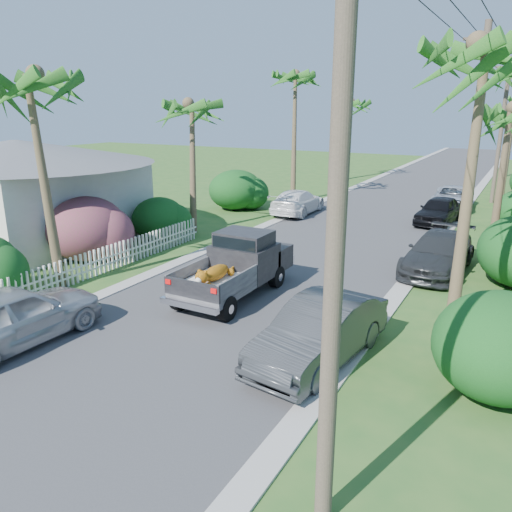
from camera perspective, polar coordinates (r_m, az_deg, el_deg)
The scene contains 26 objects.
ground at distance 12.55m, azimuth -13.78°, elevation -12.51°, with size 120.00×120.00×0.00m, color #2C5A22.
road at distance 34.31m, azimuth 15.56°, elevation 5.94°, with size 8.00×100.00×0.02m, color #38383A.
curb_left at distance 35.51m, azimuth 8.79°, elevation 6.73°, with size 0.60×100.00×0.06m, color #A5A39E.
curb_right at distance 33.60m, azimuth 22.71°, elevation 5.08°, with size 0.60×100.00×0.06m, color #A5A39E.
pickup_truck at distance 16.62m, azimuth -1.84°, elevation -0.88°, with size 1.98×5.12×2.06m.
parked_car_rn at distance 12.35m, azimuth 7.28°, elevation -8.67°, with size 1.61×4.61×1.52m, color #313336.
parked_car_rm at distance 20.05m, azimuth 20.12°, elevation 0.29°, with size 2.01×4.95×1.44m, color #2B2D30.
parked_car_rf at distance 28.44m, azimuth 20.17°, elevation 4.88°, with size 1.70×4.22×1.44m, color black.
parked_car_rd at distance 33.11m, azimuth 21.53°, elevation 6.20°, with size 2.25×4.87×1.35m, color silver.
parked_car_ln at distance 14.45m, azimuth -26.10°, elevation -6.23°, with size 1.92×4.78×1.63m, color #B0B2B7.
parked_car_lf at distance 29.44m, azimuth 4.79°, elevation 6.18°, with size 1.96×4.83×1.40m, color white.
palm_l_a at distance 17.67m, azimuth -24.27°, elevation 18.25°, with size 4.40×4.40×8.20m.
palm_l_b at distance 24.61m, azimuth -7.51°, elevation 16.81°, with size 4.40×4.40×7.40m.
palm_l_c at distance 32.93m, azimuth 4.54°, elevation 19.89°, with size 4.40×4.40×9.20m.
palm_l_d at distance 44.23m, azimuth 10.63°, elevation 16.91°, with size 4.40×4.40×7.70m.
palm_r_a at distance 14.03m, azimuth 24.80°, elevation 21.00°, with size 4.40×4.40×8.70m.
palm_r_b at distance 22.92m, azimuth 27.12°, elevation 14.73°, with size 4.40×4.40×7.20m.
shrub_l_b at distance 21.33m, azimuth -18.76°, elevation 2.98°, with size 3.00×3.30×2.60m, color #B91A6B.
shrub_l_c at distance 23.93m, azimuth -11.04°, elevation 4.23°, with size 2.40×2.64×2.00m, color #134217.
shrub_l_d at distance 30.65m, azimuth -2.32°, elevation 7.58°, with size 3.20×3.52×2.40m, color #134217.
shrub_r_a at distance 11.93m, azimuth 26.13°, elevation -9.23°, with size 2.80×3.08×2.30m, color #134217.
picket_fence at distance 19.92m, azimuth -16.07°, elevation -0.09°, with size 0.10×11.00×1.00m, color white.
house_left at distance 25.78m, azimuth -25.23°, elevation 6.37°, with size 9.00×8.00×4.60m.
utility_pole_a at distance 6.41m, azimuth 9.17°, elevation 3.73°, with size 1.60×0.26×9.00m.
utility_pole_b at distance 21.04m, azimuth 23.62°, elevation 11.44°, with size 1.60×0.26×9.00m.
utility_pole_c at distance 35.98m, azimuth 26.22°, elevation 12.73°, with size 1.60×0.26×9.00m.
Camera 1 is at (7.69, -7.89, 6.01)m, focal length 35.00 mm.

